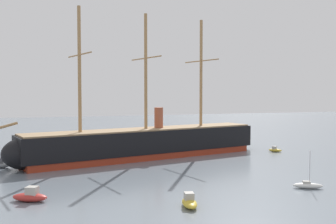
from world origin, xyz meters
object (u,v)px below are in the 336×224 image
object	(u,v)px
motorboat_near_centre	(189,202)
motorboat_mid_left	(30,196)
sailboat_mid_right	(308,185)
tall_ship	(146,142)
motorboat_far_right	(275,150)

from	to	relation	value
motorboat_near_centre	motorboat_mid_left	xyz separation A→B (m)	(-17.87, 8.48, 0.07)
motorboat_near_centre	sailboat_mid_right	distance (m)	19.43
tall_ship	motorboat_mid_left	xyz separation A→B (m)	(-22.26, -27.05, -2.54)
motorboat_near_centre	motorboat_far_right	size ratio (longest dim) A/B	1.38
tall_ship	motorboat_near_centre	size ratio (longest dim) A/B	14.32
motorboat_mid_left	motorboat_near_centre	bearing A→B (deg)	-25.37
tall_ship	sailboat_mid_right	world-z (taller)	tall_ship
tall_ship	motorboat_mid_left	bearing A→B (deg)	-129.45
motorboat_mid_left	sailboat_mid_right	size ratio (longest dim) A/B	0.90
tall_ship	sailboat_mid_right	size ratio (longest dim) A/B	11.21
motorboat_far_right	tall_ship	bearing A→B (deg)	178.01
motorboat_mid_left	tall_ship	bearing A→B (deg)	50.55
motorboat_near_centre	motorboat_far_right	world-z (taller)	motorboat_near_centre
motorboat_near_centre	sailboat_mid_right	bearing A→B (deg)	9.46
motorboat_near_centre	sailboat_mid_right	world-z (taller)	sailboat_mid_right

